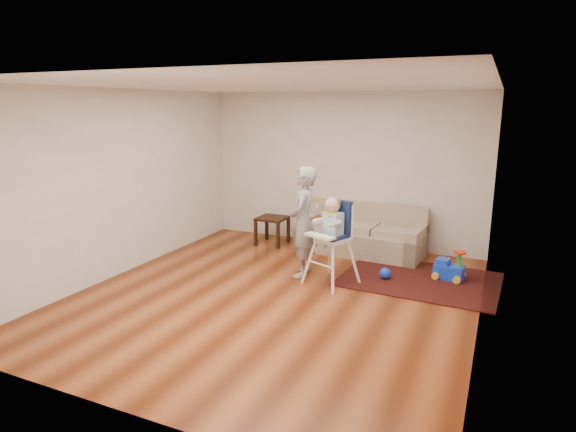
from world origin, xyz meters
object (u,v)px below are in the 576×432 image
at_px(side_table, 272,231).
at_px(adult, 303,222).
at_px(ride_on_toy, 450,264).
at_px(toy_ball, 385,273).
at_px(high_chair, 332,242).
at_px(sofa, 360,230).

height_order(side_table, adult, adult).
bearing_deg(adult, side_table, -148.50).
height_order(ride_on_toy, adult, adult).
bearing_deg(toy_ball, high_chair, -145.47).
height_order(sofa, adult, adult).
bearing_deg(adult, ride_on_toy, 98.60).
bearing_deg(side_table, high_chair, -41.56).
height_order(high_chair, adult, adult).
bearing_deg(sofa, toy_ball, -53.30).
relative_size(side_table, toy_ball, 3.07).
distance_m(side_table, ride_on_toy, 3.20).
distance_m(toy_ball, adult, 1.39).
height_order(toy_ball, adult, adult).
bearing_deg(high_chair, ride_on_toy, 51.03).
xyz_separation_m(toy_ball, high_chair, (-0.66, -0.46, 0.50)).
relative_size(ride_on_toy, adult, 0.27).
relative_size(high_chair, adult, 0.77).
bearing_deg(toy_ball, ride_on_toy, 24.11).
height_order(ride_on_toy, high_chair, high_chair).
height_order(side_table, toy_ball, side_table).
relative_size(sofa, toy_ball, 13.31).
relative_size(ride_on_toy, toy_ball, 2.68).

